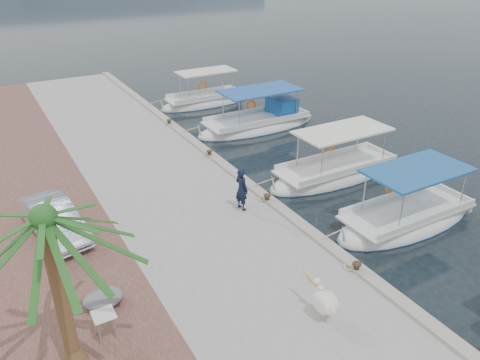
# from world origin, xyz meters

# --- Properties ---
(ground) EXTENTS (400.00, 400.00, 0.00)m
(ground) POSITION_xyz_m (0.00, 0.00, 0.00)
(ground) COLOR black
(ground) RESTS_ON ground
(concrete_quay) EXTENTS (6.00, 40.00, 0.50)m
(concrete_quay) POSITION_xyz_m (-3.00, 5.00, 0.25)
(concrete_quay) COLOR gray
(concrete_quay) RESTS_ON ground
(quay_curb) EXTENTS (0.44, 40.00, 0.12)m
(quay_curb) POSITION_xyz_m (-0.22, 5.00, 0.56)
(quay_curb) COLOR gray
(quay_curb) RESTS_ON concrete_quay
(cobblestone_strip) EXTENTS (4.00, 40.00, 0.50)m
(cobblestone_strip) POSITION_xyz_m (-8.00, 5.00, 0.25)
(cobblestone_strip) COLOR brown
(cobblestone_strip) RESTS_ON ground
(fishing_caique_b) EXTENTS (6.42, 2.39, 2.83)m
(fishing_caique_b) POSITION_xyz_m (3.80, -1.72, 0.12)
(fishing_caique_b) COLOR silver
(fishing_caique_b) RESTS_ON ground
(fishing_caique_c) EXTENTS (7.09, 2.30, 2.83)m
(fishing_caique_c) POSITION_xyz_m (4.13, 2.69, 0.12)
(fishing_caique_c) COLOR silver
(fishing_caique_c) RESTS_ON ground
(fishing_caique_d) EXTENTS (7.53, 2.56, 2.83)m
(fishing_caique_d) POSITION_xyz_m (4.46, 9.88, 0.19)
(fishing_caique_d) COLOR silver
(fishing_caique_d) RESTS_ON ground
(fishing_caique_e) EXTENTS (6.24, 1.98, 2.83)m
(fishing_caique_e) POSITION_xyz_m (3.71, 15.37, 0.13)
(fishing_caique_e) COLOR silver
(fishing_caique_e) RESTS_ON ground
(mooring_bollards) EXTENTS (0.28, 20.28, 0.33)m
(mooring_bollards) POSITION_xyz_m (-0.35, 1.50, 0.69)
(mooring_bollards) COLOR black
(mooring_bollards) RESTS_ON concrete_quay
(pelican) EXTENTS (0.47, 1.34, 1.05)m
(pelican) POSITION_xyz_m (-2.46, -4.51, 1.04)
(pelican) COLOR tan
(pelican) RESTS_ON concrete_quay
(fisherman) EXTENTS (0.51, 0.67, 1.67)m
(fisherman) POSITION_xyz_m (-1.45, 1.57, 1.33)
(fisherman) COLOR black
(fisherman) RESTS_ON concrete_quay
(date_palm) EXTENTS (4.60, 4.60, 4.91)m
(date_palm) POSITION_xyz_m (-8.55, -2.73, 4.47)
(date_palm) COLOR brown
(date_palm) RESTS_ON cobblestone_strip
(parked_car) EXTENTS (1.91, 3.81, 1.20)m
(parked_car) POSITION_xyz_m (-7.86, 3.18, 1.10)
(parked_car) COLOR silver
(parked_car) RESTS_ON cobblestone_strip
(tarp_bundle) EXTENTS (1.10, 0.90, 0.40)m
(tarp_bundle) POSITION_xyz_m (-7.41, -1.09, 0.70)
(tarp_bundle) COLOR slate
(tarp_bundle) RESTS_ON cobblestone_strip
(folding_table) EXTENTS (0.55, 0.55, 0.73)m
(folding_table) POSITION_xyz_m (-7.66, -2.34, 1.02)
(folding_table) COLOR silver
(folding_table) RESTS_ON cobblestone_strip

